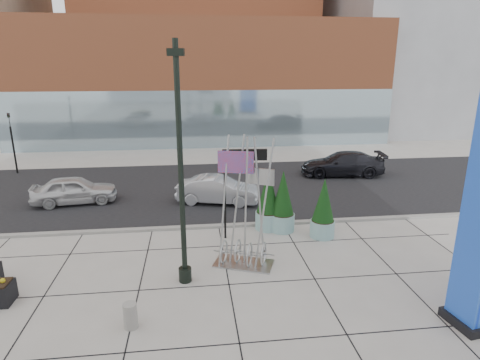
{
  "coord_description": "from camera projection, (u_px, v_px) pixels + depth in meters",
  "views": [
    {
      "loc": [
        -0.08,
        -13.02,
        7.22
      ],
      "look_at": [
        1.74,
        2.0,
        2.81
      ],
      "focal_mm": 30.0,
      "sensor_mm": 36.0,
      "label": 1
    }
  ],
  "objects": [
    {
      "name": "street_asphalt",
      "position": [
        195.0,
        189.0,
        23.96
      ],
      "size": [
        80.0,
        12.0,
        0.02
      ],
      "primitive_type": "cube",
      "color": "black",
      "rests_on": "ground"
    },
    {
      "name": "tower_podium",
      "position": [
        201.0,
        82.0,
        38.74
      ],
      "size": [
        34.0,
        10.0,
        11.0
      ],
      "primitive_type": "cube",
      "color": "#A1502E",
      "rests_on": "ground"
    },
    {
      "name": "curb_edge",
      "position": [
        197.0,
        227.0,
        18.23
      ],
      "size": [
        80.0,
        0.3,
        0.12
      ],
      "primitive_type": "cube",
      "color": "gray",
      "rests_on": "ground"
    },
    {
      "name": "round_planter_mid",
      "position": [
        268.0,
        201.0,
        17.86
      ],
      "size": [
        1.13,
        1.13,
        2.82
      ],
      "color": "#87B6B6",
      "rests_on": "ground"
    },
    {
      "name": "lamp_post",
      "position": [
        182.0,
        191.0,
        12.93
      ],
      "size": [
        0.53,
        0.44,
        7.93
      ],
      "rotation": [
        0.0,
        0.0,
        -0.18
      ],
      "color": "black",
      "rests_on": "ground"
    },
    {
      "name": "traffic_signal",
      "position": [
        12.0,
        140.0,
        26.7
      ],
      "size": [
        0.15,
        0.18,
        4.1
      ],
      "color": "black",
      "rests_on": "ground"
    },
    {
      "name": "concrete_bollard",
      "position": [
        130.0,
        316.0,
        11.29
      ],
      "size": [
        0.39,
        0.39,
        0.76
      ],
      "primitive_type": "cylinder",
      "color": "gray",
      "rests_on": "ground"
    },
    {
      "name": "tower_glass_front",
      "position": [
        204.0,
        119.0,
        35.01
      ],
      "size": [
        34.0,
        0.6,
        5.0
      ],
      "primitive_type": "cube",
      "color": "#8CA5B2",
      "rests_on": "ground"
    },
    {
      "name": "round_planter_west",
      "position": [
        283.0,
        203.0,
        17.68
      ],
      "size": [
        1.11,
        1.11,
        2.77
      ],
      "color": "#87B6B6",
      "rests_on": "ground"
    },
    {
      "name": "overhead_street_sign",
      "position": [
        241.0,
        162.0,
        16.39
      ],
      "size": [
        1.83,
        0.27,
        3.87
      ],
      "rotation": [
        0.0,
        0.0,
        -0.06
      ],
      "color": "black",
      "rests_on": "ground"
    },
    {
      "name": "car_dark_east",
      "position": [
        342.0,
        164.0,
        26.65
      ],
      "size": [
        5.64,
        2.86,
        1.57
      ],
      "primitive_type": "imported",
      "rotation": [
        0.0,
        0.0,
        -1.7
      ],
      "color": "black",
      "rests_on": "ground"
    },
    {
      "name": "car_silver_mid",
      "position": [
        218.0,
        190.0,
        21.37
      ],
      "size": [
        4.59,
        2.52,
        1.44
      ],
      "primitive_type": "imported",
      "rotation": [
        0.0,
        0.0,
        1.33
      ],
      "color": "#B5B7BE",
      "rests_on": "ground"
    },
    {
      "name": "building_grey_parking",
      "position": [
        420.0,
        47.0,
        45.41
      ],
      "size": [
        20.0,
        18.0,
        18.0
      ],
      "primitive_type": "cube",
      "color": "slate",
      "rests_on": "ground"
    },
    {
      "name": "public_art_sculpture",
      "position": [
        244.0,
        233.0,
        14.62
      ],
      "size": [
        2.39,
        1.77,
        4.89
      ],
      "rotation": [
        0.0,
        0.0,
        -0.36
      ],
      "color": "#A9ACAE",
      "rests_on": "ground"
    },
    {
      "name": "round_planter_east",
      "position": [
        323.0,
        210.0,
        17.04
      ],
      "size": [
        1.05,
        1.05,
        2.62
      ],
      "color": "#87B6B6",
      "rests_on": "ground"
    },
    {
      "name": "car_white_west",
      "position": [
        74.0,
        190.0,
        21.31
      ],
      "size": [
        4.51,
        2.31,
        1.47
      ],
      "primitive_type": "imported",
      "rotation": [
        0.0,
        0.0,
        1.71
      ],
      "color": "silver",
      "rests_on": "ground"
    },
    {
      "name": "ground",
      "position": [
        199.0,
        272.0,
        14.44
      ],
      "size": [
        160.0,
        160.0,
        0.0
      ],
      "primitive_type": "plane",
      "color": "#9E9991",
      "rests_on": "ground"
    }
  ]
}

